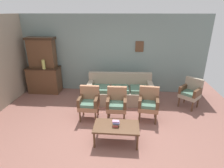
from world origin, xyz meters
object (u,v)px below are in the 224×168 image
at_px(armchair_by_doorway, 89,102).
at_px(floral_couch, 120,92).
at_px(armchair_near_cabinet, 148,102).
at_px(wingback_chair_by_fireplace, 191,92).
at_px(floor_vase_by_wall, 196,91).
at_px(side_cabinet, 45,80).
at_px(vase_on_cabinet, 44,64).
at_px(armchair_near_couch_end, 117,103).
at_px(coffee_table, 116,127).
at_px(book_stack_on_table, 116,123).

bearing_deg(armchair_by_doorway, floral_couch, 54.25).
height_order(armchair_near_cabinet, wingback_chair_by_fireplace, same).
height_order(floral_couch, floor_vase_by_wall, floral_couch).
height_order(side_cabinet, floor_vase_by_wall, side_cabinet).
relative_size(vase_on_cabinet, armchair_near_couch_end, 0.35).
distance_m(armchair_near_cabinet, coffee_table, 1.31).
bearing_deg(armchair_by_doorway, side_cabinet, 140.19).
height_order(side_cabinet, armchair_near_couch_end, side_cabinet).
xyz_separation_m(vase_on_cabinet, floor_vase_by_wall, (5.18, 0.09, -0.81)).
height_order(vase_on_cabinet, floor_vase_by_wall, vase_on_cabinet).
relative_size(floral_couch, wingback_chair_by_fireplace, 2.33).
relative_size(armchair_by_doorway, book_stack_on_table, 5.75).
distance_m(wingback_chair_by_fireplace, floor_vase_by_wall, 0.78).
relative_size(armchair_near_couch_end, book_stack_on_table, 5.75).
relative_size(armchair_by_doorway, armchair_near_cabinet, 1.00).
distance_m(vase_on_cabinet, armchair_near_couch_end, 3.02).
height_order(floral_couch, armchair_near_couch_end, same).
distance_m(vase_on_cabinet, book_stack_on_table, 3.60).
xyz_separation_m(floral_couch, book_stack_on_table, (-0.00, -2.05, 0.16)).
xyz_separation_m(side_cabinet, coffee_table, (2.76, -2.58, -0.09)).
height_order(floral_couch, wingback_chair_by_fireplace, same).
bearing_deg(floor_vase_by_wall, book_stack_on_table, -135.81).
bearing_deg(armchair_near_couch_end, wingback_chair_by_fireplace, 22.48).
height_order(book_stack_on_table, floor_vase_by_wall, same).
bearing_deg(vase_on_cabinet, floral_couch, -7.62).
bearing_deg(floor_vase_by_wall, armchair_by_doorway, -155.39).
height_order(vase_on_cabinet, book_stack_on_table, vase_on_cabinet).
relative_size(side_cabinet, wingback_chair_by_fireplace, 1.28).
bearing_deg(wingback_chair_by_fireplace, book_stack_on_table, -139.22).
bearing_deg(book_stack_on_table, coffee_table, 27.75).
relative_size(vase_on_cabinet, coffee_table, 0.32).
xyz_separation_m(coffee_table, book_stack_on_table, (-0.01, -0.01, 0.11)).
relative_size(armchair_near_couch_end, coffee_table, 0.90).
height_order(vase_on_cabinet, armchair_by_doorway, vase_on_cabinet).
height_order(vase_on_cabinet, armchair_near_couch_end, vase_on_cabinet).
bearing_deg(floor_vase_by_wall, armchair_near_couch_end, -149.40).
xyz_separation_m(vase_on_cabinet, floral_couch, (2.62, -0.35, -0.76)).
relative_size(armchair_near_couch_end, armchair_near_cabinet, 1.00).
distance_m(armchair_by_doorway, armchair_near_cabinet, 1.60).
distance_m(armchair_near_cabinet, wingback_chair_by_fireplace, 1.58).
relative_size(wingback_chair_by_fireplace, floor_vase_by_wall, 1.64).
xyz_separation_m(armchair_near_cabinet, wingback_chair_by_fireplace, (1.35, 0.83, 0.00)).
bearing_deg(side_cabinet, armchair_near_couch_end, -31.15).
distance_m(armchair_by_doorway, coffee_table, 1.25).
xyz_separation_m(vase_on_cabinet, armchair_by_doorway, (1.83, -1.45, -0.59)).
relative_size(wingback_chair_by_fireplace, book_stack_on_table, 5.75).
xyz_separation_m(armchair_by_doorway, armchair_near_cabinet, (1.59, 0.08, 0.00)).
bearing_deg(wingback_chair_by_fireplace, coffee_table, -139.16).
xyz_separation_m(armchair_near_couch_end, floor_vase_by_wall, (2.60, 1.54, -0.22)).
distance_m(armchair_near_cabinet, book_stack_on_table, 1.31).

